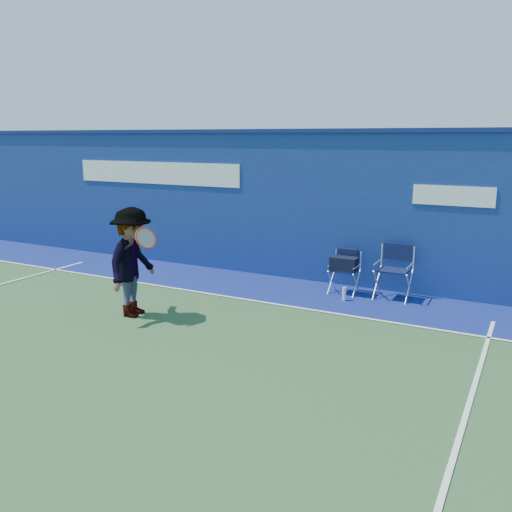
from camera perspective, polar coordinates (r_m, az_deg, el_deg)
The scene contains 8 objects.
ground at distance 7.72m, azimuth -15.40°, elevation -10.32°, with size 80.00×80.00×0.00m, color #2F532C.
stadium_wall at distance 11.54m, azimuth 2.03°, elevation 5.61°, with size 24.00×0.50×3.08m.
out_of_bounds_strip at distance 10.88m, azimuth -0.54°, elevation -3.12°, with size 24.00×1.80×0.01m, color navy.
court_lines at distance 8.13m, azimuth -12.49°, elevation -8.89°, with size 24.00×12.00×0.01m.
directors_chair_left at distance 10.40m, azimuth 9.27°, elevation -2.03°, with size 0.49×0.46×0.83m.
directors_chair_right at distance 10.26m, azimuth 14.22°, elevation -2.70°, with size 0.59×0.53×0.99m.
water_bottle at distance 10.01m, azimuth 9.27°, elevation -3.97°, with size 0.07×0.07×0.25m, color silver.
tennis_player at distance 9.12m, azimuth -12.86°, elevation -0.64°, with size 0.99×1.27×1.82m.
Camera 1 is at (4.98, -5.12, 2.94)m, focal length 38.00 mm.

